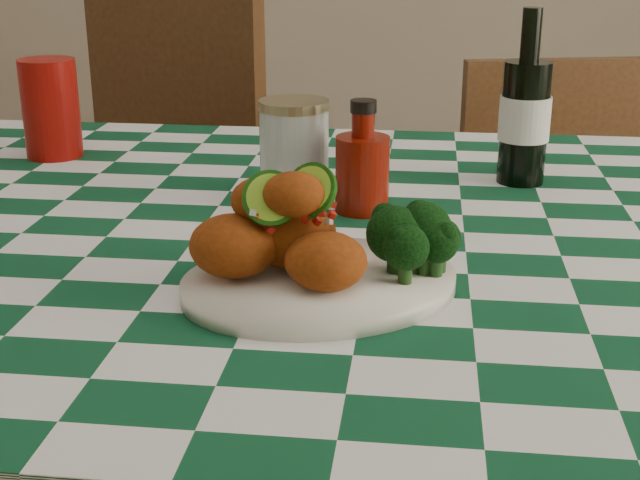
% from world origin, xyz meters
% --- Properties ---
extents(plate, '(0.34, 0.31, 0.02)m').
position_xyz_m(plate, '(0.06, -0.20, 0.80)').
color(plate, white).
rests_on(plate, dining_table).
extents(fried_chicken_pile, '(0.16, 0.12, 0.10)m').
position_xyz_m(fried_chicken_pile, '(0.04, -0.20, 0.86)').
color(fried_chicken_pile, '#95380E').
rests_on(fried_chicken_pile, plate).
extents(broccoli_side, '(0.09, 0.09, 0.07)m').
position_xyz_m(broccoli_side, '(0.15, -0.18, 0.84)').
color(broccoli_side, black).
rests_on(broccoli_side, plate).
extents(red_tumbler, '(0.10, 0.10, 0.15)m').
position_xyz_m(red_tumbler, '(-0.41, 0.28, 0.86)').
color(red_tumbler, '#910C07').
rests_on(red_tumbler, dining_table).
extents(ketchup_bottle, '(0.09, 0.09, 0.14)m').
position_xyz_m(ketchup_bottle, '(0.08, 0.07, 0.86)').
color(ketchup_bottle, '#721005').
rests_on(ketchup_bottle, dining_table).
extents(mason_jar, '(0.11, 0.11, 0.13)m').
position_xyz_m(mason_jar, '(-0.01, 0.11, 0.85)').
color(mason_jar, '#B2BCBA').
rests_on(mason_jar, dining_table).
extents(beer_bottle, '(0.07, 0.07, 0.24)m').
position_xyz_m(beer_bottle, '(0.29, 0.22, 0.90)').
color(beer_bottle, black).
rests_on(beer_bottle, dining_table).
extents(wooden_chair_left, '(0.60, 0.61, 1.00)m').
position_xyz_m(wooden_chair_left, '(-0.48, 0.74, 0.50)').
color(wooden_chair_left, '#472814').
rests_on(wooden_chair_left, ground).
extents(wooden_chair_right, '(0.47, 0.49, 0.86)m').
position_xyz_m(wooden_chair_right, '(0.46, 0.73, 0.43)').
color(wooden_chair_right, '#472814').
rests_on(wooden_chair_right, ground).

